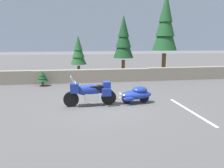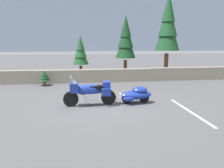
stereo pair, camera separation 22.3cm
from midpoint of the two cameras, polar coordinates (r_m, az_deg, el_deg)
ground_plane at (r=9.85m, az=-2.11°, el=-5.32°), size 80.00×80.00×0.00m
stone_guard_wall at (r=15.25m, az=-3.62°, el=2.23°), size 24.00×0.62×0.92m
distant_ridgeline at (r=105.17m, az=-7.60°, el=13.73°), size 240.00×80.00×16.00m
touring_motorcycle at (r=9.56m, az=-5.19°, el=-2.02°), size 2.31×0.80×1.33m
car_shaped_trailer at (r=10.02m, az=6.89°, el=-2.69°), size 2.21×0.80×0.76m
pine_tree_tall at (r=17.81m, az=14.76°, el=14.76°), size 1.89×1.89×6.47m
pine_tree_secondary at (r=17.08m, az=-7.89°, el=8.41°), size 1.23×1.23×3.25m
pine_tree_far_right at (r=16.95m, az=3.96°, el=11.67°), size 1.54×1.54×4.76m
pine_sapling_near at (r=14.55m, az=-16.92°, el=1.96°), size 0.76×0.76×0.97m
parking_stripe_marker at (r=9.45m, az=20.30°, el=-6.70°), size 0.12×3.60×0.01m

